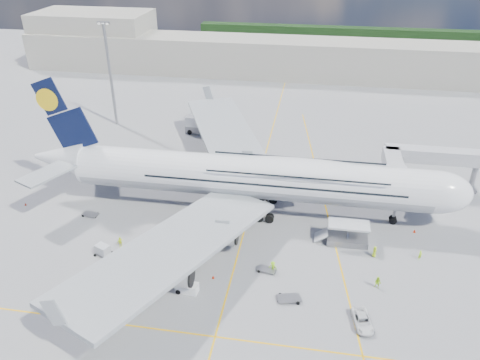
% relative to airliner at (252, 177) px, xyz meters
% --- Properties ---
extents(ground, '(300.00, 300.00, 0.00)m').
position_rel_airliner_xyz_m(ground, '(-0.26, -10.00, -6.87)').
color(ground, gray).
rests_on(ground, ground).
extents(taxi_line_main, '(0.25, 220.00, 0.01)m').
position_rel_airliner_xyz_m(taxi_line_main, '(-0.26, -10.00, -6.86)').
color(taxi_line_main, yellow).
rests_on(taxi_line_main, ground).
extents(taxi_line_cross, '(120.00, 0.25, 0.01)m').
position_rel_airliner_xyz_m(taxi_line_cross, '(-0.26, -30.00, -6.86)').
color(taxi_line_cross, yellow).
rests_on(taxi_line_cross, ground).
extents(taxi_line_diag, '(14.16, 99.06, 0.01)m').
position_rel_airliner_xyz_m(taxi_line_diag, '(13.74, -0.00, -6.86)').
color(taxi_line_diag, yellow).
rests_on(taxi_line_diag, ground).
extents(airliner, '(77.26, 79.15, 23.71)m').
position_rel_airliner_xyz_m(airliner, '(0.00, 0.00, 0.00)').
color(airliner, white).
rests_on(airliner, ground).
extents(jet_bridge, '(18.80, 12.10, 8.50)m').
position_rel_airliner_xyz_m(jet_bridge, '(29.55, 10.94, -0.02)').
color(jet_bridge, '#B7B7BC').
rests_on(jet_bridge, ground).
extents(cargo_loader, '(8.53, 3.20, 3.67)m').
position_rel_airliner_xyz_m(cargo_loader, '(16.56, -7.11, -5.62)').
color(cargo_loader, silver).
rests_on(cargo_loader, ground).
extents(light_mast, '(3.00, 0.70, 25.50)m').
position_rel_airliner_xyz_m(light_mast, '(-40.26, 35.00, 6.34)').
color(light_mast, gray).
rests_on(light_mast, ground).
extents(terminal, '(180.00, 16.00, 12.00)m').
position_rel_airliner_xyz_m(terminal, '(-0.26, 85.00, -0.87)').
color(terminal, '#B2AD9E').
rests_on(terminal, ground).
extents(hangar, '(40.00, 22.00, 18.00)m').
position_rel_airliner_xyz_m(hangar, '(-70.26, 90.00, 2.13)').
color(hangar, '#B2AD9E').
rests_on(hangar, ground).
extents(tree_line, '(160.00, 6.00, 8.00)m').
position_rel_airliner_xyz_m(tree_line, '(39.74, 130.00, -2.87)').
color(tree_line, '#193814').
rests_on(tree_line, ground).
extents(dolly_row_a, '(3.48, 2.55, 0.46)m').
position_rel_airliner_xyz_m(dolly_row_a, '(-13.50, -23.64, -6.51)').
color(dolly_row_a, gray).
rests_on(dolly_row_a, ground).
extents(dolly_row_b, '(3.24, 2.55, 1.82)m').
position_rel_airliner_xyz_m(dolly_row_b, '(-21.06, -16.75, -5.89)').
color(dolly_row_b, gray).
rests_on(dolly_row_b, ground).
extents(dolly_row_c, '(2.95, 1.57, 1.86)m').
position_rel_airliner_xyz_m(dolly_row_c, '(-14.97, -22.47, -5.87)').
color(dolly_row_c, gray).
rests_on(dolly_row_c, ground).
extents(dolly_back, '(3.09, 2.05, 0.42)m').
position_rel_airliner_xyz_m(dolly_back, '(-27.99, -6.60, -6.55)').
color(dolly_back, gray).
rests_on(dolly_back, ground).
extents(dolly_nose_far, '(3.56, 2.55, 0.47)m').
position_rel_airliner_xyz_m(dolly_nose_far, '(8.43, -21.94, -6.50)').
color(dolly_nose_far, gray).
rests_on(dolly_nose_far, ground).
extents(dolly_nose_near, '(3.07, 2.13, 0.41)m').
position_rel_airliner_xyz_m(dolly_nose_near, '(4.67, -16.34, -6.55)').
color(dolly_nose_near, gray).
rests_on(dolly_nose_near, ground).
extents(baggage_tug, '(3.29, 1.77, 1.98)m').
position_rel_airliner_xyz_m(baggage_tug, '(-5.88, -22.66, -5.99)').
color(baggage_tug, white).
rests_on(baggage_tug, ground).
extents(catering_truck_inner, '(7.05, 3.87, 3.97)m').
position_rel_airliner_xyz_m(catering_truck_inner, '(-7.73, 14.57, -4.99)').
color(catering_truck_inner, gray).
rests_on(catering_truck_inner, ground).
extents(catering_truck_outer, '(7.18, 2.85, 4.30)m').
position_rel_airliner_xyz_m(catering_truck_outer, '(-17.56, 32.69, -4.87)').
color(catering_truck_outer, gray).
rests_on(catering_truck_outer, ground).
extents(service_van, '(3.02, 5.04, 1.31)m').
position_rel_airliner_xyz_m(service_van, '(18.12, -24.87, -6.21)').
color(service_van, white).
rests_on(service_van, ground).
extents(crew_nose, '(0.71, 0.65, 1.63)m').
position_rel_airliner_xyz_m(crew_nose, '(27.69, -9.67, -6.06)').
color(crew_nose, '#B1F019').
rests_on(crew_nose, ground).
extents(crew_loader, '(1.17, 1.07, 1.96)m').
position_rel_airliner_xyz_m(crew_loader, '(20.65, -17.42, -5.89)').
color(crew_loader, '#A7E117').
rests_on(crew_loader, ground).
extents(crew_wing, '(0.98, 1.22, 1.93)m').
position_rel_airliner_xyz_m(crew_wing, '(-19.13, -14.39, -5.90)').
color(crew_wing, '#E7FD1A').
rests_on(crew_wing, ground).
extents(crew_van, '(0.82, 1.04, 1.87)m').
position_rel_airliner_xyz_m(crew_van, '(20.80, -10.09, -5.94)').
color(crew_van, '#C7F019').
rests_on(crew_van, ground).
extents(crew_tug, '(1.38, 1.02, 1.90)m').
position_rel_airliner_xyz_m(crew_tug, '(5.57, -16.40, -5.92)').
color(crew_tug, '#91E217').
rests_on(crew_tug, ground).
extents(cone_nose, '(0.46, 0.46, 0.58)m').
position_rel_airliner_xyz_m(cone_nose, '(28.08, -2.33, -6.59)').
color(cone_nose, red).
rests_on(cone_nose, ground).
extents(cone_wing_left_inner, '(0.46, 0.46, 0.58)m').
position_rel_airliner_xyz_m(cone_wing_left_inner, '(-14.07, 7.51, -6.59)').
color(cone_wing_left_inner, red).
rests_on(cone_wing_left_inner, ground).
extents(cone_wing_left_outer, '(0.47, 0.47, 0.60)m').
position_rel_airliner_xyz_m(cone_wing_left_outer, '(-12.09, 17.69, -6.58)').
color(cone_wing_left_outer, red).
rests_on(cone_wing_left_outer, ground).
extents(cone_wing_right_inner, '(0.40, 0.40, 0.51)m').
position_rel_airliner_xyz_m(cone_wing_right_inner, '(-2.87, -19.26, -6.62)').
color(cone_wing_right_inner, red).
rests_on(cone_wing_right_inner, ground).
extents(cone_wing_right_outer, '(0.44, 0.44, 0.56)m').
position_rel_airliner_xyz_m(cone_wing_right_outer, '(-15.13, -25.08, -6.60)').
color(cone_wing_right_outer, red).
rests_on(cone_wing_right_outer, ground).
extents(cone_tail, '(0.39, 0.39, 0.50)m').
position_rel_airliner_xyz_m(cone_tail, '(-41.34, -5.31, -6.63)').
color(cone_tail, red).
rests_on(cone_tail, ground).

